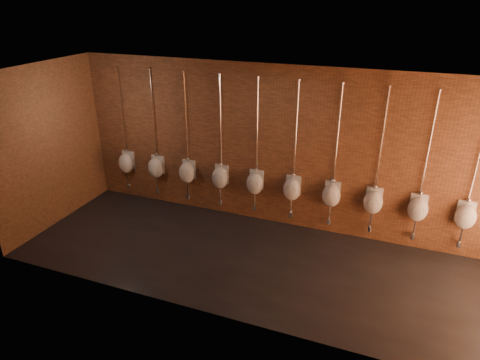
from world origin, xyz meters
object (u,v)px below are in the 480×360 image
Objects in this scene: urinal_1 at (156,167)px; urinal_3 at (220,177)px; urinal_4 at (255,182)px; urinal_6 at (331,194)px; urinal_9 at (466,216)px; urinal_0 at (126,162)px; urinal_2 at (187,172)px; urinal_8 at (418,208)px; urinal_7 at (373,201)px; urinal_5 at (292,188)px.

urinal_1 is 1.00× the size of urinal_3.
urinal_6 is at bearing 0.00° from urinal_4.
urinal_6 and urinal_9 have the same top height.
urinal_2 is (1.53, 0.00, 0.00)m from urinal_0.
urinal_1 is 2.29m from urinal_4.
urinal_3 is at bearing 180.00° from urinal_6.
urinal_8 is at bearing 0.00° from urinal_0.
urinal_1 is at bearing 180.00° from urinal_3.
urinal_1 is 4.58m from urinal_7.
urinal_2 is 1.00× the size of urinal_9.
urinal_4 is 1.53m from urinal_6.
urinal_2 is 4.58m from urinal_8.
urinal_5 is 1.00× the size of urinal_9.
urinal_2 is 1.53m from urinal_4.
urinal_1 is 1.53m from urinal_3.
urinal_8 is at bearing 0.00° from urinal_7.
urinal_5 and urinal_8 have the same top height.
urinal_3 is 1.00× the size of urinal_8.
urinal_8 is at bearing 0.00° from urinal_6.
urinal_0 is 1.00× the size of urinal_1.
urinal_9 is (3.05, 0.00, 0.00)m from urinal_5.
urinal_3 is 1.00× the size of urinal_5.
urinal_4 is (0.76, 0.00, 0.00)m from urinal_3.
urinal_3 is at bearing 180.00° from urinal_9.
urinal_4 is 1.00× the size of urinal_7.
urinal_4 is 2.29m from urinal_7.
urinal_5 is (2.29, 0.00, 0.00)m from urinal_2.
urinal_2 is at bearing 180.00° from urinal_9.
urinal_6 is at bearing 0.00° from urinal_0.
urinal_4 and urinal_8 have the same top height.
urinal_4 is 1.00× the size of urinal_5.
urinal_7 and urinal_8 have the same top height.
urinal_7 is (4.58, 0.00, 0.00)m from urinal_1.
urinal_1 is 1.00× the size of urinal_8.
urinal_5 is at bearing 0.00° from urinal_1.
urinal_2 and urinal_5 have the same top height.
urinal_5 is (3.05, 0.00, 0.00)m from urinal_1.
urinal_6 is at bearing 180.00° from urinal_7.
urinal_2 is 1.00× the size of urinal_7.
urinal_1 is at bearing 180.00° from urinal_8.
urinal_7 is at bearing 0.00° from urinal_4.
urinal_4 is at bearing 180.00° from urinal_8.
urinal_4 and urinal_9 have the same top height.
urinal_2 is at bearing 180.00° from urinal_7.
urinal_4 is at bearing 180.00° from urinal_5.
urinal_2 is at bearing 0.00° from urinal_0.
urinal_6 is (4.58, 0.00, 0.00)m from urinal_0.
urinal_3 and urinal_6 have the same top height.
urinal_7 is (1.53, 0.00, 0.00)m from urinal_5.
urinal_3 and urinal_4 have the same top height.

